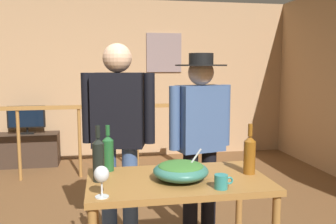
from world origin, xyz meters
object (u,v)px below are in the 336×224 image
Objects in this scene: wine_bottle_dark at (98,159)px; tv_console at (28,149)px; wine_bottle_green at (108,152)px; wine_bottle_amber at (250,154)px; person_standing_right at (200,131)px; wine_glass at (102,175)px; stair_railing at (93,128)px; salad_bowl at (181,170)px; person_standing_left at (118,128)px; flat_screen_tv at (26,117)px; serving_table at (178,192)px; mug_teal at (221,182)px; framed_picture at (164,53)px.

tv_console is at bearing 107.64° from wine_bottle_dark.
wine_bottle_green is 0.97m from wine_bottle_amber.
person_standing_right is (-0.15, 0.72, 0.04)m from wine_bottle_amber.
tv_console is 3.97m from wine_glass.
stair_railing is at bearing 93.73° from wine_bottle_green.
wine_glass is at bearing -86.34° from wine_bottle_dark.
person_standing_left reaches higher than salad_bowl.
flat_screen_tv is at bearing 143.97° from stair_railing.
wine_glass is (1.12, -3.72, 0.17)m from flat_screen_tv.
wine_glass is 0.29m from wine_bottle_dark.
wine_bottle_amber is at bearing 152.90° from person_standing_left.
stair_railing is 2.94m from wine_bottle_amber.
wine_bottle_green is (1.16, -3.23, 0.68)m from tv_console.
serving_table is 0.72× the size of person_standing_right.
mug_teal is at bearing 133.07° from person_standing_left.
flat_screen_tv is 3.36m from person_standing_right.
flat_screen_tv is (0.00, -0.03, 0.50)m from tv_console.
framed_picture reaches higher than person_standing_left.
wine_bottle_dark is 1.05× the size of wine_bottle_amber.
stair_railing reaches higher than serving_table.
serving_table is 0.56m from wine_bottle_dark.
person_standing_right is at bearing 66.25° from salad_bowl.
framed_picture reaches higher than stair_railing.
stair_railing is 2.71m from wine_bottle_dark.
wine_bottle_green is 0.83m from mug_teal.
serving_table is 0.69× the size of person_standing_left.
wine_bottle_green is 0.94× the size of wine_bottle_amber.
salad_bowl is (1.61, -3.49, 0.11)m from flat_screen_tv.
salad_bowl reaches higher than tv_console.
salad_bowl is at bearing -7.60° from wine_bottle_dark.
stair_railing reaches higher than mug_teal.
wine_bottle_dark is 0.21× the size of person_standing_left.
wine_glass is 1.02m from wine_bottle_amber.
wine_bottle_amber is at bearing 88.42° from person_standing_right.
wine_bottle_dark is 0.78m from mug_teal.
serving_table is 0.85m from person_standing_right.
salad_bowl is at bearing 128.23° from person_standing_left.
person_standing_right is at bearing -54.70° from tv_console.
person_standing_right is at bearing 64.59° from serving_table.
mug_teal is at bearing -21.11° from wine_bottle_dark.
salad_bowl reaches higher than serving_table.
person_standing_left is at bearing 78.87° from wine_bottle_green.
person_standing_left is at bearing -65.25° from flat_screen_tv.
salad_bowl is at bearing -65.39° from tv_console.
salad_bowl is 0.49m from wine_bottle_amber.
wine_bottle_dark is at bearing 90.50° from person_standing_left.
wine_bottle_green is at bearing 147.35° from salad_bowl.
wine_bottle_dark is at bearing 176.22° from serving_table.
framed_picture is 3.95m from serving_table.
wine_glass is 1.54× the size of mug_teal.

